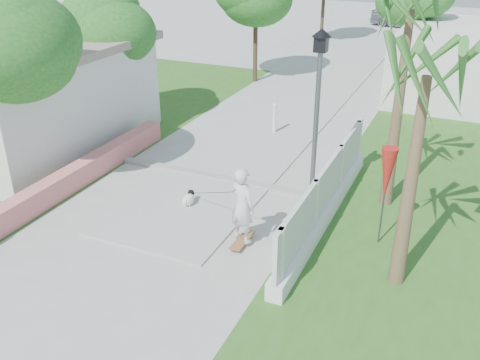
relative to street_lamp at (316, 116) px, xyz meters
The scene contains 16 objects.
ground 6.67m from the street_lamp, 117.80° to the right, with size 90.00×90.00×0.00m, color #B7B7B2.
path_strip 14.98m from the street_lamp, 101.31° to the left, with size 3.20×36.00×0.06m, color #B7B7B2.
curb 3.78m from the street_lamp, behind, with size 6.50×0.25×0.10m, color #999993.
grass_left 10.49m from the street_lamp, 165.83° to the left, with size 8.00×20.00×0.01m, color #325F1E.
pink_wall 6.83m from the street_lamp, 162.57° to the right, with size 0.45×8.20×0.80m.
lattice_fence 2.01m from the street_lamp, 44.82° to the right, with size 0.35×7.00×1.50m.
building_right 12.93m from the street_lamp, 76.07° to the left, with size 6.00×8.00×2.60m, color silver.
street_lamp is the anchor object (origin of this frame).
bollard 5.56m from the street_lamp, 120.96° to the left, with size 0.14×0.14×1.09m.
patio_umbrella 2.27m from the street_lamp, 27.76° to the right, with size 0.36×0.36×2.30m.
tree_left_mid 8.96m from the street_lamp, 160.42° to the left, with size 3.20×3.20×4.85m.
palm_far 2.85m from the street_lamp, 30.47° to the left, with size 1.80×1.80×5.30m.
palm_near 3.72m from the street_lamp, 42.61° to the right, with size 1.80×1.80×4.70m.
skateboarder 2.99m from the street_lamp, 134.53° to the right, with size 2.32×1.71×1.86m.
dog 3.80m from the street_lamp, 156.37° to the right, with size 0.33×0.58×0.40m.
parked_car 27.47m from the street_lamp, 93.99° to the left, with size 1.75×4.34×1.48m, color #9A9CA1.
Camera 1 is at (6.12, -6.15, 6.52)m, focal length 40.00 mm.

